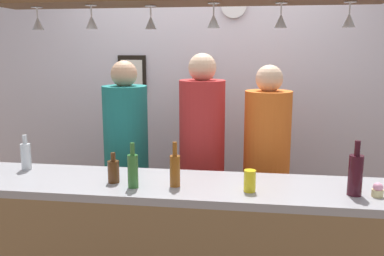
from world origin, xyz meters
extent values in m
cube|color=silver|center=(0.00, 1.10, 1.30)|extent=(4.40, 0.06, 2.60)
cube|color=#99999E|center=(0.00, -0.35, 0.98)|extent=(2.70, 0.55, 0.04)
cube|color=brown|center=(0.00, -0.30, 2.04)|extent=(2.20, 0.36, 0.04)
cylinder|color=silver|center=(-0.88, -0.27, 2.02)|extent=(0.06, 0.06, 0.00)
cylinder|color=silver|center=(-0.88, -0.27, 1.99)|extent=(0.01, 0.01, 0.06)
cone|color=silver|center=(-0.88, -0.27, 1.92)|extent=(0.07, 0.07, 0.08)
cylinder|color=silver|center=(-0.51, -0.33, 2.02)|extent=(0.06, 0.06, 0.00)
cylinder|color=silver|center=(-0.51, -0.33, 1.99)|extent=(0.01, 0.01, 0.06)
cone|color=silver|center=(-0.51, -0.33, 1.92)|extent=(0.07, 0.07, 0.08)
cylinder|color=silver|center=(-0.19, -0.25, 2.02)|extent=(0.06, 0.06, 0.00)
cylinder|color=silver|center=(-0.19, -0.25, 1.99)|extent=(0.01, 0.01, 0.06)
cone|color=silver|center=(-0.19, -0.25, 1.92)|extent=(0.07, 0.07, 0.08)
cylinder|color=silver|center=(0.18, -0.34, 2.02)|extent=(0.06, 0.06, 0.00)
cylinder|color=silver|center=(0.18, -0.34, 1.99)|extent=(0.01, 0.01, 0.06)
cone|color=silver|center=(0.18, -0.34, 1.92)|extent=(0.07, 0.07, 0.08)
cylinder|color=silver|center=(0.54, -0.29, 2.02)|extent=(0.06, 0.06, 0.00)
cylinder|color=silver|center=(0.54, -0.29, 1.99)|extent=(0.01, 0.01, 0.06)
cone|color=silver|center=(0.54, -0.29, 1.92)|extent=(0.07, 0.07, 0.08)
cylinder|color=silver|center=(0.90, -0.29, 2.02)|extent=(0.06, 0.06, 0.00)
cylinder|color=silver|center=(0.90, -0.29, 1.99)|extent=(0.01, 0.01, 0.06)
cone|color=silver|center=(0.90, -0.29, 1.92)|extent=(0.07, 0.07, 0.08)
cube|color=#2D334C|center=(-0.55, 0.37, 0.40)|extent=(0.17, 0.18, 0.80)
cylinder|color=#1E7A75|center=(-0.55, 0.37, 1.15)|extent=(0.34, 0.34, 0.70)
sphere|color=tan|center=(-0.55, 0.37, 1.59)|extent=(0.20, 0.20, 0.20)
cube|color=#2D334C|center=(0.04, 0.37, 0.41)|extent=(0.17, 0.18, 0.83)
cylinder|color=red|center=(0.04, 0.37, 1.19)|extent=(0.34, 0.34, 0.72)
sphere|color=beige|center=(0.04, 0.37, 1.64)|extent=(0.21, 0.21, 0.21)
cube|color=#2D334C|center=(0.52, 0.37, 0.40)|extent=(0.17, 0.18, 0.79)
cylinder|color=orange|center=(0.52, 0.37, 1.14)|extent=(0.34, 0.34, 0.69)
sphere|color=beige|center=(0.52, 0.37, 1.57)|extent=(0.20, 0.20, 0.20)
cylinder|color=#380F19|center=(0.96, -0.42, 1.11)|extent=(0.08, 0.08, 0.22)
cylinder|color=#380F19|center=(0.96, -0.42, 1.26)|extent=(0.03, 0.03, 0.08)
cylinder|color=#336B2D|center=(-0.26, -0.47, 1.09)|extent=(0.06, 0.06, 0.19)
cylinder|color=#336B2D|center=(-0.26, -0.47, 1.22)|extent=(0.03, 0.03, 0.07)
cylinder|color=#512D14|center=(-0.40, -0.39, 1.06)|extent=(0.07, 0.07, 0.13)
cylinder|color=#512D14|center=(-0.40, -0.39, 1.15)|extent=(0.03, 0.03, 0.05)
cylinder|color=brown|center=(-0.02, -0.41, 1.09)|extent=(0.06, 0.06, 0.18)
cylinder|color=brown|center=(-0.02, -0.41, 1.22)|extent=(0.03, 0.03, 0.08)
cylinder|color=silver|center=(-1.05, -0.21, 1.08)|extent=(0.06, 0.06, 0.17)
cylinder|color=silver|center=(-1.05, -0.21, 1.20)|extent=(0.03, 0.03, 0.06)
cylinder|color=yellow|center=(0.40, -0.44, 1.06)|extent=(0.07, 0.07, 0.12)
cylinder|color=beige|center=(1.08, -0.43, 1.02)|extent=(0.06, 0.06, 0.04)
sphere|color=pink|center=(1.08, -0.43, 1.05)|extent=(0.05, 0.05, 0.05)
cube|color=brown|center=(-0.04, 1.06, 1.58)|extent=(0.18, 0.02, 0.26)
cube|color=white|center=(-0.04, 1.05, 1.58)|extent=(0.14, 0.01, 0.20)
cube|color=black|center=(-0.69, 1.06, 1.55)|extent=(0.26, 0.02, 0.34)
cube|color=white|center=(-0.69, 1.05, 1.55)|extent=(0.20, 0.01, 0.26)
cylinder|color=white|center=(0.23, 1.05, 2.15)|extent=(0.22, 0.03, 0.22)
camera|label=1|loc=(0.40, -2.65, 1.77)|focal=38.84mm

